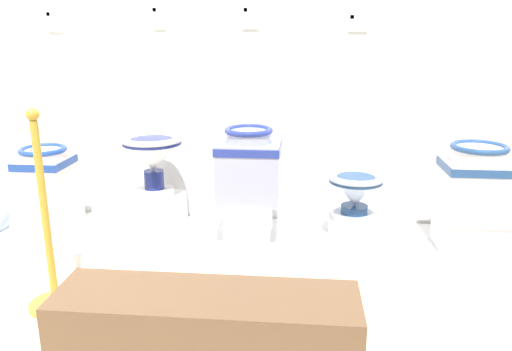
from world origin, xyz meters
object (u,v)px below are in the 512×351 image
object	(u,v)px
plinth_block_leftmost	(156,213)
info_placard_fourth	(358,22)
plinth_block_tall_cobalt	(51,216)
antique_toilet_leftmost	(153,155)
antique_toilet_pale_glazed	(249,164)
stanchion_post_near_left	(50,255)
antique_toilet_broad_patterned	(355,192)
plinth_block_broad_patterned	(353,230)
plinth_block_pale_glazed	(249,220)
antique_toilet_squat_floral	(475,181)
antique_toilet_tall_cobalt	(46,174)
plinth_block_squat_floral	(469,233)
info_placard_first	(54,21)
info_placard_second	(159,17)
museum_bench	(207,337)
info_placard_third	(251,17)

from	to	relation	value
plinth_block_leftmost	info_placard_fourth	world-z (taller)	info_placard_fourth
plinth_block_tall_cobalt	antique_toilet_leftmost	size ratio (longest dim) A/B	0.84
antique_toilet_pale_glazed	stanchion_post_near_left	world-z (taller)	stanchion_post_near_left
antique_toilet_leftmost	antique_toilet_broad_patterned	size ratio (longest dim) A/B	1.16
antique_toilet_broad_patterned	stanchion_post_near_left	world-z (taller)	stanchion_post_near_left
plinth_block_broad_patterned	info_placard_fourth	distance (m)	1.37
plinth_block_pale_glazed	stanchion_post_near_left	xyz separation A→B (m)	(-0.97, -0.77, 0.07)
plinth_block_tall_cobalt	antique_toilet_squat_floral	bearing A→B (deg)	-0.93
plinth_block_leftmost	antique_toilet_tall_cobalt	bearing A→B (deg)	-175.30
plinth_block_squat_floral	info_placard_first	size ratio (longest dim) A/B	2.69
plinth_block_leftmost	info_placard_second	distance (m)	1.34
antique_toilet_squat_floral	museum_bench	distance (m)	1.96
info_placard_second	museum_bench	xyz separation A→B (m)	(0.62, -1.68, -1.33)
plinth_block_tall_cobalt	plinth_block_pale_glazed	bearing A→B (deg)	-1.96
plinth_block_pale_glazed	museum_bench	xyz separation A→B (m)	(-0.04, -1.27, -0.04)
plinth_block_leftmost	info_placard_first	distance (m)	1.51
plinth_block_tall_cobalt	antique_toilet_tall_cobalt	xyz separation A→B (m)	(0.00, -0.00, 0.31)
antique_toilet_pale_glazed	museum_bench	bearing A→B (deg)	-91.83
info_placard_fourth	stanchion_post_near_left	size ratio (longest dim) A/B	0.12
museum_bench	antique_toilet_broad_patterned	bearing A→B (deg)	61.51
info_placard_second	stanchion_post_near_left	size ratio (longest dim) A/B	0.15
plinth_block_squat_floral	stanchion_post_near_left	xyz separation A→B (m)	(-2.38, -0.77, 0.10)
antique_toilet_pale_glazed	plinth_block_broad_patterned	world-z (taller)	antique_toilet_pale_glazed
plinth_block_squat_floral	museum_bench	bearing A→B (deg)	-138.76
plinth_block_broad_patterned	stanchion_post_near_left	world-z (taller)	stanchion_post_near_left
plinth_block_leftmost	plinth_block_pale_glazed	size ratio (longest dim) A/B	0.91
antique_toilet_pale_glazed	plinth_block_broad_patterned	xyz separation A→B (m)	(0.69, 0.07, -0.45)
plinth_block_leftmost	info_placard_fourth	xyz separation A→B (m)	(1.34, 0.30, 1.27)
plinth_block_leftmost	plinth_block_pale_glazed	world-z (taller)	plinth_block_pale_glazed
plinth_block_tall_cobalt	info_placard_first	distance (m)	1.36
plinth_block_tall_cobalt	info_placard_first	xyz separation A→B (m)	(-0.00, 0.36, 1.31)
plinth_block_broad_patterned	plinth_block_squat_floral	bearing A→B (deg)	-5.68
antique_toilet_tall_cobalt	antique_toilet_pale_glazed	bearing A→B (deg)	-1.96
info_placard_third	info_placard_first	bearing A→B (deg)	-180.00
antique_toilet_pale_glazed	info_placard_first	distance (m)	1.71
info_placard_second	info_placard_fourth	distance (m)	1.34
plinth_block_leftmost	museum_bench	bearing A→B (deg)	-65.74
plinth_block_pale_glazed	museum_bench	size ratio (longest dim) A/B	0.31
antique_toilet_squat_floral	info_placard_third	bearing A→B (deg)	164.24
plinth_block_squat_floral	plinth_block_tall_cobalt	bearing A→B (deg)	179.07
antique_toilet_tall_cobalt	info_placard_second	distance (m)	1.32
plinth_block_tall_cobalt	antique_toilet_broad_patterned	bearing A→B (deg)	0.71
info_placard_first	antique_toilet_squat_floral	bearing A→B (deg)	-8.20
antique_toilet_leftmost	stanchion_post_near_left	size ratio (longest dim) A/B	0.39
antique_toilet_pale_glazed	antique_toilet_squat_floral	size ratio (longest dim) A/B	1.01
antique_toilet_broad_patterned	info_placard_third	xyz separation A→B (m)	(-0.72, 0.33, 1.10)
antique_toilet_leftmost	plinth_block_broad_patterned	bearing A→B (deg)	-1.46
antique_toilet_tall_cobalt	plinth_block_pale_glazed	size ratio (longest dim) A/B	1.02
antique_toilet_leftmost	info_placard_third	bearing A→B (deg)	25.24
info_placard_fourth	antique_toilet_leftmost	bearing A→B (deg)	-167.44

